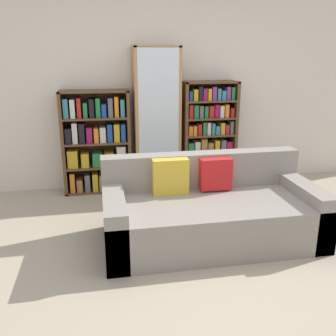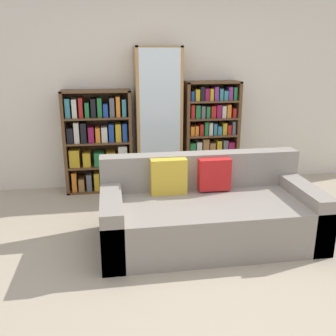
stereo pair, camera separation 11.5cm
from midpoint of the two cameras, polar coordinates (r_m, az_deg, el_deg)
ground_plane at (r=3.45m, az=4.27°, el=-14.22°), size 16.00×16.00×0.00m
wall_back at (r=5.19m, az=-1.90°, el=12.18°), size 7.18×0.06×2.70m
couch at (r=3.76m, az=5.48°, el=-6.68°), size 2.09×1.00×0.80m
bookshelf_left at (r=5.04m, az=-11.49°, el=3.65°), size 0.88×0.32×1.35m
display_cabinet at (r=5.02m, az=-2.42°, el=7.21°), size 0.60×0.36×1.88m
bookshelf_right at (r=5.22m, az=5.54°, el=5.13°), size 0.74×0.32×1.44m
wine_bottle at (r=4.82m, az=4.23°, el=-2.78°), size 0.07×0.07×0.38m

